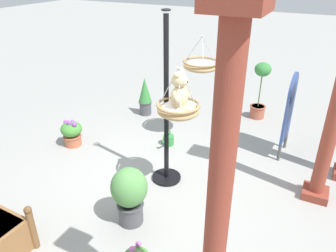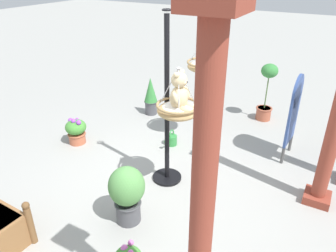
{
  "view_description": "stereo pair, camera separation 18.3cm",
  "coord_description": "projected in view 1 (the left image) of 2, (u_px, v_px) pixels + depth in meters",
  "views": [
    {
      "loc": [
        3.49,
        1.84,
        2.99
      ],
      "look_at": [
        -0.01,
        0.1,
        1.0
      ],
      "focal_mm": 34.69,
      "sensor_mm": 36.0,
      "label": 1
    },
    {
      "loc": [
        3.41,
        2.01,
        2.99
      ],
      "look_at": [
        -0.01,
        0.1,
        1.0
      ],
      "focal_mm": 34.69,
      "sensor_mm": 36.0,
      "label": 2
    }
  ],
  "objects": [
    {
      "name": "display_pole_central",
      "position": [
        166.0,
        134.0,
        4.66
      ],
      "size": [
        0.44,
        0.44,
        2.49
      ],
      "color": "black",
      "rests_on": "ground"
    },
    {
      "name": "ground_plane",
      "position": [
        162.0,
        184.0,
        4.88
      ],
      "size": [
        40.0,
        40.0,
        0.0
      ],
      "primitive_type": "plane",
      "color": "#9E9E99"
    },
    {
      "name": "teddy_bear",
      "position": [
        180.0,
        93.0,
        4.11
      ],
      "size": [
        0.36,
        0.32,
        0.52
      ],
      "color": "#D1B789"
    },
    {
      "name": "potted_plant_small_succulent",
      "position": [
        145.0,
        96.0,
        6.94
      ],
      "size": [
        0.29,
        0.29,
        0.83
      ],
      "color": "#4C4C51",
      "rests_on": "ground"
    },
    {
      "name": "potted_plant_broad_leaf",
      "position": [
        129.0,
        193.0,
        3.99
      ],
      "size": [
        0.46,
        0.46,
        0.8
      ],
      "color": "#4C4C51",
      "rests_on": "ground"
    },
    {
      "name": "watering_can",
      "position": [
        168.0,
        140.0,
        5.89
      ],
      "size": [
        0.35,
        0.2,
        0.3
      ],
      "color": "#338C3F",
      "rests_on": "ground"
    },
    {
      "name": "display_sign_board",
      "position": [
        290.0,
        108.0,
        5.27
      ],
      "size": [
        0.56,
        0.08,
        1.47
      ],
      "color": "#334C8C",
      "rests_on": "ground"
    },
    {
      "name": "greenhouse_pillar_far_back",
      "position": [
        216.0,
        227.0,
        2.2
      ],
      "size": [
        0.31,
        0.31,
        2.87
      ],
      "color": "brown",
      "rests_on": "ground"
    },
    {
      "name": "hanging_basket_left_high",
      "position": [
        201.0,
        65.0,
        5.45
      ],
      "size": [
        0.61,
        0.61,
        0.59
      ],
      "color": "tan"
    },
    {
      "name": "potted_plant_fern_front",
      "position": [
        260.0,
        90.0,
        6.71
      ],
      "size": [
        0.34,
        0.34,
        1.2
      ],
      "color": "#AD563D",
      "rests_on": "ground"
    },
    {
      "name": "hanging_basket_with_teddy",
      "position": [
        178.0,
        109.0,
        4.22
      ],
      "size": [
        0.58,
        0.58,
        0.67
      ],
      "color": "tan"
    },
    {
      "name": "potted_plant_bushy_green",
      "position": [
        72.0,
        132.0,
        5.82
      ],
      "size": [
        0.38,
        0.38,
        0.51
      ],
      "color": "#BC6042",
      "rests_on": "ground"
    }
  ]
}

